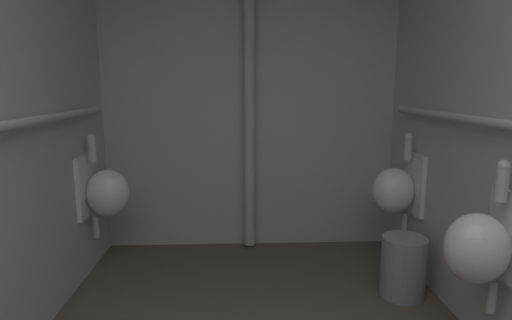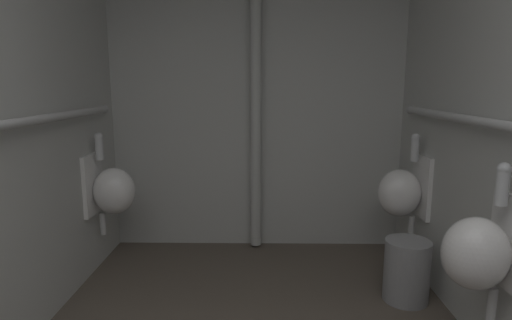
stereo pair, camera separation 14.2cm
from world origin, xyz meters
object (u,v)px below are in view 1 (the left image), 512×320
object	(u,v)px
urinal_right_mid	(481,246)
waste_bin	(403,267)
urinal_right_far	(396,189)
standpipe_back_wall	(249,91)
urinal_left_mid	(105,192)

from	to	relation	value
urinal_right_mid	waste_bin	size ratio (longest dim) A/B	1.90
urinal_right_far	urinal_right_mid	bearing A→B (deg)	-90.00
standpipe_back_wall	urinal_right_far	bearing A→B (deg)	-23.95
urinal_right_mid	standpipe_back_wall	bearing A→B (deg)	124.19
urinal_left_mid	standpipe_back_wall	xyz separation A→B (m)	(1.04, 0.45, 0.70)
urinal_left_mid	waste_bin	world-z (taller)	urinal_left_mid
urinal_left_mid	standpipe_back_wall	distance (m)	1.33
waste_bin	urinal_right_far	bearing A→B (deg)	78.68
urinal_left_mid	urinal_right_mid	world-z (taller)	same
urinal_right_mid	urinal_right_far	distance (m)	1.08
standpipe_back_wall	waste_bin	bearing A→B (deg)	-41.88
urinal_right_mid	standpipe_back_wall	world-z (taller)	standpipe_back_wall
urinal_right_mid	urinal_right_far	bearing A→B (deg)	90.00
urinal_right_far	standpipe_back_wall	bearing A→B (deg)	156.05
urinal_left_mid	standpipe_back_wall	bearing A→B (deg)	23.13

